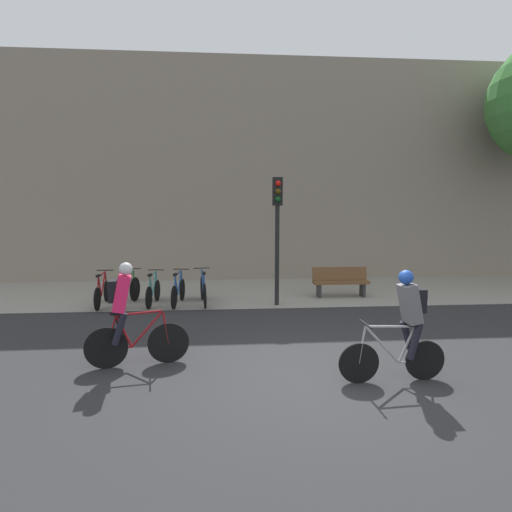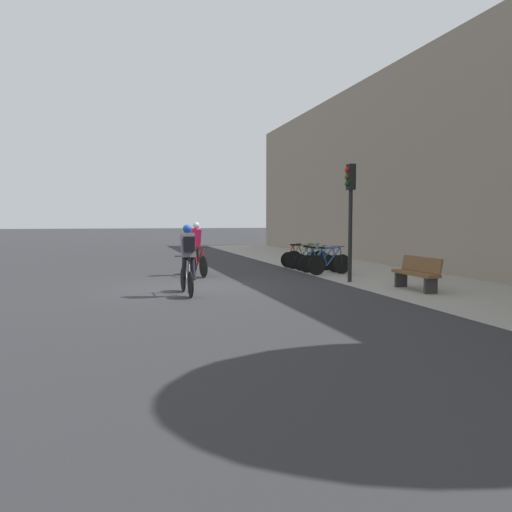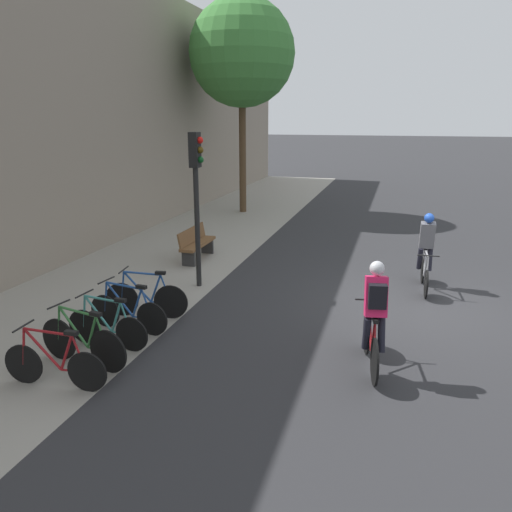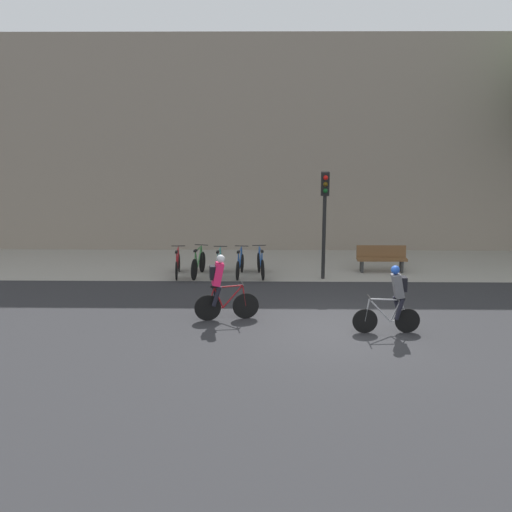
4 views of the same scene
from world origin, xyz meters
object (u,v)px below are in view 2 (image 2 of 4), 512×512
Objects in this scene: cyclist_grey at (188,257)px; bench at (417,273)px; parked_bike_1 at (307,258)px; parked_bike_2 at (314,260)px; parked_bike_0 at (300,258)px; traffic_light_pole at (350,201)px; parked_bike_4 at (329,263)px; cyclist_pink at (196,247)px; parked_bike_3 at (321,262)px.

bench is (0.75, 5.99, -0.48)m from cyclist_grey.
parked_bike_2 is at bearing -0.06° from parked_bike_1.
traffic_light_pole reaches higher than parked_bike_0.
parked_bike_1 is at bearing 135.76° from cyclist_grey.
parked_bike_4 is at bearing -170.93° from bench.
parked_bike_1 reaches higher than bench.
cyclist_grey is 1.05× the size of parked_bike_4.
parked_bike_4 is (2.78, 0.00, 0.02)m from parked_bike_0.
cyclist_pink is 1.06× the size of bench.
parked_bike_0 is 0.47× the size of traffic_light_pole.
parked_bike_4 is (2.08, -0.00, -0.01)m from parked_bike_1.
traffic_light_pole reaches higher than parked_bike_3.
traffic_light_pole is at bearing -3.86° from parked_bike_1.
bench is (6.91, 0.66, 0.09)m from parked_bike_0.
parked_bike_3 is 3.44m from traffic_light_pole.
traffic_light_pole is at bearing -5.77° from parked_bike_3.
parked_bike_0 is 0.69m from parked_bike_1.
cyclist_grey is 8.16m from parked_bike_0.
cyclist_pink reaches higher than cyclist_grey.
parked_bike_1 is at bearing 103.40° from cyclist_pink.
parked_bike_1 is at bearing 179.95° from parked_bike_3.
parked_bike_2 is at bearing -173.18° from bench.
traffic_light_pole is at bearing -3.28° from parked_bike_0.
cyclist_pink reaches higher than parked_bike_1.
parked_bike_3 reaches higher than parked_bike_2.
parked_bike_0 is at bearing -179.99° from parked_bike_3.
traffic_light_pole is (2.05, -0.28, 2.04)m from parked_bike_4.
bench is (4.13, 0.66, 0.07)m from parked_bike_4.
parked_bike_2 is (-0.35, 4.41, -0.56)m from cyclist_pink.
cyclist_pink is 7.25m from bench.
cyclist_grey is 6.05m from bench.
parked_bike_3 is (-4.08, 5.32, -0.56)m from cyclist_grey.
parked_bike_4 reaches higher than parked_bike_3.
parked_bike_3 is at bearing 174.23° from traffic_light_pole.
bench is at bearing 9.07° from parked_bike_4.
traffic_light_pole is (-1.33, 5.05, 1.50)m from cyclist_grey.
parked_bike_4 is (1.39, 0.00, 0.02)m from parked_bike_2.
cyclist_pink is 4.46m from parked_bike_2.
parked_bike_2 is 0.94× the size of parked_bike_4.
parked_bike_0 is 0.97× the size of parked_bike_1.
cyclist_grey is 5.43m from traffic_light_pole.
cyclist_pink is 5.37m from traffic_light_pole.
traffic_light_pole is 2.08× the size of bench.
parked_bike_3 is 0.99× the size of parked_bike_4.
parked_bike_4 is at bearing 172.27° from traffic_light_pole.
parked_bike_3 is 0.70m from parked_bike_4.
cyclist_grey is 7.65m from parked_bike_1.
parked_bike_2 is (-4.78, 5.33, -0.56)m from cyclist_grey.
parked_bike_3 is at bearing 85.60° from cyclist_pink.
parked_bike_1 is 1.01× the size of bench.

